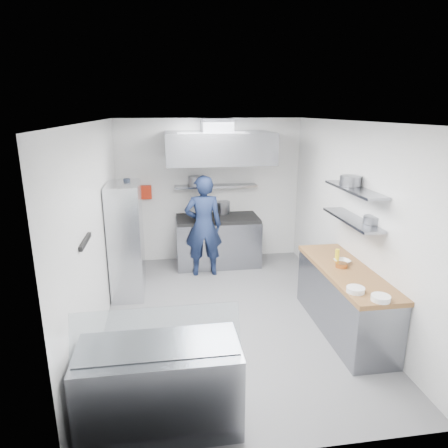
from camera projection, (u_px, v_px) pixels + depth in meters
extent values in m
plane|color=slate|center=(230.00, 316.00, 5.93)|extent=(5.00, 5.00, 0.00)
plane|color=silver|center=(231.00, 122.00, 5.16)|extent=(5.00, 5.00, 0.00)
cube|color=white|center=(210.00, 191.00, 7.92)|extent=(3.60, 2.80, 0.02)
cube|color=white|center=(282.00, 312.00, 3.17)|extent=(3.60, 2.80, 0.02)
cube|color=white|center=(97.00, 231.00, 5.29)|extent=(2.80, 5.00, 0.02)
cube|color=white|center=(352.00, 220.00, 5.80)|extent=(2.80, 5.00, 0.02)
cube|color=gray|center=(218.00, 242.00, 7.82)|extent=(1.60, 0.80, 0.90)
cube|color=black|center=(218.00, 219.00, 7.69)|extent=(1.57, 0.78, 0.06)
cylinder|color=slate|center=(202.00, 214.00, 7.54)|extent=(0.29, 0.29, 0.20)
cylinder|color=slate|center=(222.00, 207.00, 7.93)|extent=(0.32, 0.32, 0.24)
cube|color=gray|center=(216.00, 186.00, 7.75)|extent=(1.60, 0.30, 0.04)
cylinder|color=slate|center=(195.00, 181.00, 7.68)|extent=(0.26, 0.26, 0.18)
cube|color=gray|center=(219.00, 147.00, 7.14)|extent=(1.90, 1.15, 0.55)
cube|color=slate|center=(217.00, 125.00, 7.25)|extent=(0.55, 0.55, 0.24)
cube|color=red|center=(146.00, 192.00, 7.68)|extent=(0.22, 0.10, 0.26)
imported|color=#15203F|center=(203.00, 226.00, 7.20)|extent=(0.68, 0.45, 1.86)
cube|color=silver|center=(126.00, 240.00, 6.44)|extent=(0.50, 0.90, 1.85)
cube|color=white|center=(127.00, 249.00, 6.40)|extent=(0.16, 0.20, 0.18)
cube|color=yellow|center=(127.00, 213.00, 6.64)|extent=(0.14, 0.18, 0.16)
cylinder|color=black|center=(127.00, 184.00, 6.39)|extent=(0.11, 0.11, 0.18)
cube|color=black|center=(85.00, 241.00, 4.40)|extent=(0.04, 0.55, 0.05)
cube|color=gray|center=(344.00, 302.00, 5.46)|extent=(0.62, 2.00, 0.84)
cube|color=brown|center=(347.00, 271.00, 5.33)|extent=(0.65, 2.04, 0.06)
cylinder|color=white|center=(381.00, 298.00, 4.44)|extent=(0.21, 0.21, 0.06)
cylinder|color=white|center=(356.00, 290.00, 4.65)|extent=(0.21, 0.21, 0.06)
cylinder|color=#C17436|center=(341.00, 265.00, 5.38)|extent=(0.16, 0.16, 0.06)
cylinder|color=yellow|center=(337.00, 255.00, 5.57)|extent=(0.06, 0.06, 0.18)
imported|color=white|center=(342.00, 262.00, 5.52)|extent=(0.25, 0.25, 0.05)
cube|color=gray|center=(352.00, 219.00, 5.47)|extent=(0.30, 1.30, 0.04)
cube|color=gray|center=(355.00, 189.00, 5.35)|extent=(0.30, 1.30, 0.04)
cylinder|color=slate|center=(372.00, 220.00, 5.19)|extent=(0.22, 0.22, 0.10)
cylinder|color=slate|center=(350.00, 181.00, 5.47)|extent=(0.28, 0.28, 0.14)
cube|color=gray|center=(160.00, 387.00, 3.77)|extent=(1.50, 0.70, 0.85)
cube|color=silver|center=(157.00, 333.00, 3.48)|extent=(1.47, 0.19, 0.42)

